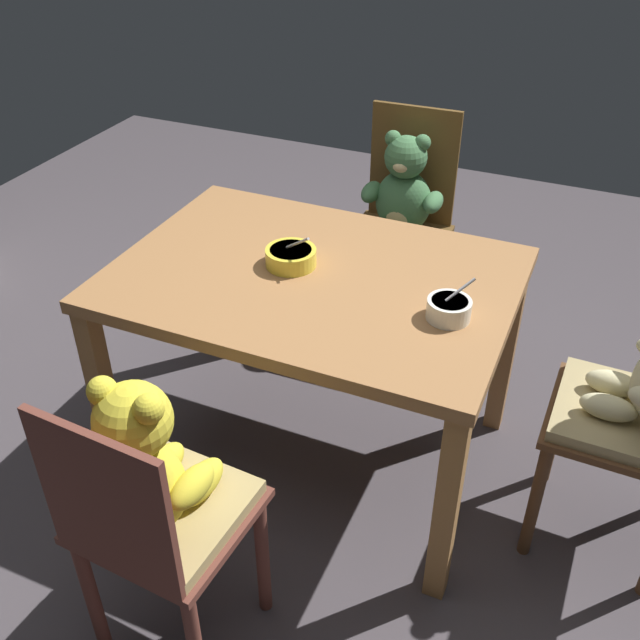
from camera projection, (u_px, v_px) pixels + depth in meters
name	position (u px, v px, depth m)	size (l,w,h in m)	color
ground_plane	(314.00, 452.00, 2.55)	(5.20, 5.20, 0.04)	#464044
dining_table	(313.00, 298.00, 2.19)	(1.17, 0.84, 0.71)	#9B6A3E
teddy_chair_far_center	(402.00, 205.00, 2.81)	(0.39, 0.38, 0.93)	brown
teddy_chair_near_front	(151.00, 488.00, 1.62)	(0.40, 0.38, 0.89)	brown
porridge_bowl_yellow_center	(291.00, 257.00, 2.16)	(0.16, 0.15, 0.13)	yellow
porridge_bowl_white_near_right	(449.00, 309.00, 1.93)	(0.12, 0.12, 0.12)	white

